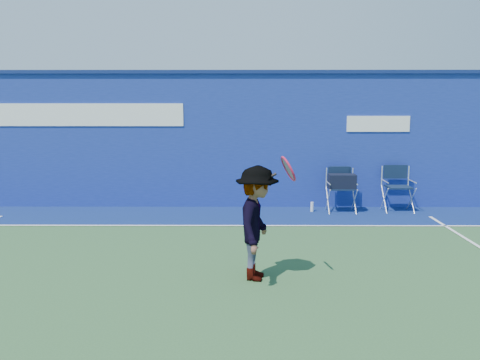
{
  "coord_description": "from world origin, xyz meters",
  "views": [
    {
      "loc": [
        0.58,
        -6.39,
        2.39
      ],
      "look_at": [
        0.53,
        2.6,
        1.0
      ],
      "focal_mm": 38.0,
      "sensor_mm": 36.0,
      "label": 1
    }
  ],
  "objects_px": {
    "directors_chair_right": "(398,197)",
    "tennis_player": "(257,223)",
    "directors_chair_left": "(341,193)",
    "water_bottle": "(312,207)"
  },
  "relations": [
    {
      "from": "directors_chair_right",
      "to": "tennis_player",
      "type": "bearing_deg",
      "value": -126.61
    },
    {
      "from": "directors_chair_right",
      "to": "tennis_player",
      "type": "xyz_separation_m",
      "value": [
        -3.21,
        -4.32,
        0.47
      ]
    },
    {
      "from": "directors_chair_right",
      "to": "directors_chair_left",
      "type": "bearing_deg",
      "value": -175.4
    },
    {
      "from": "directors_chair_left",
      "to": "directors_chair_right",
      "type": "xyz_separation_m",
      "value": [
        1.26,
        0.1,
        -0.1
      ]
    },
    {
      "from": "directors_chair_right",
      "to": "tennis_player",
      "type": "relative_size",
      "value": 0.59
    },
    {
      "from": "water_bottle",
      "to": "directors_chair_right",
      "type": "bearing_deg",
      "value": 2.43
    },
    {
      "from": "directors_chair_left",
      "to": "water_bottle",
      "type": "xyz_separation_m",
      "value": [
        -0.62,
        0.02,
        -0.31
      ]
    },
    {
      "from": "directors_chair_right",
      "to": "water_bottle",
      "type": "xyz_separation_m",
      "value": [
        -1.89,
        -0.08,
        -0.2
      ]
    },
    {
      "from": "water_bottle",
      "to": "directors_chair_left",
      "type": "bearing_deg",
      "value": -1.97
    },
    {
      "from": "directors_chair_left",
      "to": "water_bottle",
      "type": "bearing_deg",
      "value": 178.03
    }
  ]
}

